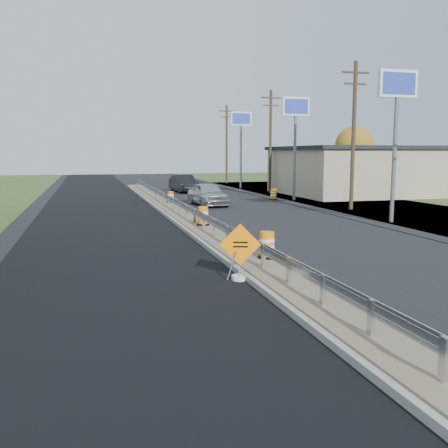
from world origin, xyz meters
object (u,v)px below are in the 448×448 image
object	(u,v)px
barrel_median_far	(171,197)
car_dark_mid	(184,183)
barrel_median_mid	(203,216)
barrel_median_near	(267,245)
caution_sign	(240,266)
car_silver	(208,194)
barrel_shoulder_mid	(274,194)

from	to	relation	value
barrel_median_far	car_dark_mid	xyz separation A→B (m)	(3.24, 12.07, 0.22)
barrel_median_mid	car_dark_mid	world-z (taller)	car_dark_mid
barrel_median_near	car_dark_mid	world-z (taller)	car_dark_mid
caution_sign	barrel_median_far	bearing A→B (deg)	104.90
car_dark_mid	barrel_median_mid	bearing A→B (deg)	-103.40
caution_sign	barrel_median_mid	xyz separation A→B (m)	(1.13, 9.63, 0.24)
barrel_median_far	car_silver	distance (m)	2.63
barrel_median_near	barrel_shoulder_mid	bearing A→B (deg)	68.43
caution_sign	barrel_median_mid	bearing A→B (deg)	102.15
barrel_median_mid	car_silver	bearing A→B (deg)	75.27
barrel_median_near	car_dark_mid	xyz separation A→B (m)	(3.24, 31.49, 0.17)
car_silver	car_dark_mid	bearing A→B (deg)	81.93
car_dark_mid	caution_sign	bearing A→B (deg)	-102.85
caution_sign	barrel_median_far	distance (m)	21.16
car_dark_mid	barrel_median_near	bearing A→B (deg)	-100.68
barrel_shoulder_mid	car_silver	world-z (taller)	car_silver
barrel_median_near	barrel_median_far	xyz separation A→B (m)	(0.00, 19.42, -0.04)
caution_sign	barrel_shoulder_mid	world-z (taller)	caution_sign
barrel_median_far	barrel_shoulder_mid	size ratio (longest dim) A/B	0.91
barrel_shoulder_mid	car_dark_mid	distance (m)	11.04
caution_sign	barrel_median_far	world-z (taller)	caution_sign
caution_sign	car_silver	xyz separation A→B (m)	(4.04, 20.70, 0.39)
barrel_shoulder_mid	car_silver	xyz separation A→B (m)	(-6.06, -2.86, 0.39)
barrel_median_near	barrel_median_mid	xyz separation A→B (m)	(-0.32, 7.94, 0.01)
barrel_median_near	barrel_median_mid	world-z (taller)	barrel_median_mid
barrel_median_near	car_dark_mid	bearing A→B (deg)	84.13
barrel_median_far	barrel_median_near	bearing A→B (deg)	-90.00
barrel_median_near	barrel_shoulder_mid	world-z (taller)	barrel_median_near
barrel_median_mid	barrel_shoulder_mid	size ratio (longest dim) A/B	1.03
caution_sign	barrel_shoulder_mid	size ratio (longest dim) A/B	1.91
barrel_median_near	car_silver	size ratio (longest dim) A/B	0.18
barrel_median_mid	barrel_median_far	distance (m)	11.48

